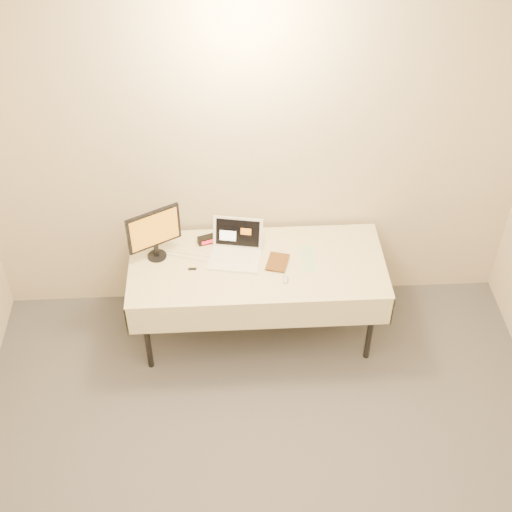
{
  "coord_description": "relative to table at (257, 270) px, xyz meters",
  "views": [
    {
      "loc": [
        -0.21,
        -1.74,
        4.24
      ],
      "look_at": [
        -0.01,
        1.99,
        0.86
      ],
      "focal_mm": 50.0,
      "sensor_mm": 36.0,
      "label": 1
    }
  ],
  "objects": [
    {
      "name": "clicker",
      "position": [
        0.19,
        -0.18,
        0.07
      ],
      "size": [
        0.05,
        0.09,
        0.02
      ],
      "primitive_type": "ellipsoid",
      "rotation": [
        0.0,
        0.0,
        -0.11
      ],
      "color": "#BCBCBE",
      "rests_on": "table"
    },
    {
      "name": "usb_dongle",
      "position": [
        -0.47,
        -0.04,
        0.07
      ],
      "size": [
        0.06,
        0.02,
        0.01
      ],
      "primitive_type": "cube",
      "rotation": [
        0.0,
        0.0,
        -0.01
      ],
      "color": "black",
      "rests_on": "table"
    },
    {
      "name": "alarm_clock",
      "position": [
        -0.36,
        0.25,
        0.09
      ],
      "size": [
        0.15,
        0.1,
        0.06
      ],
      "rotation": [
        0.0,
        0.0,
        0.31
      ],
      "color": "black",
      "rests_on": "table"
    },
    {
      "name": "paper_form",
      "position": [
        0.37,
        0.03,
        0.06
      ],
      "size": [
        0.11,
        0.28,
        0.0
      ],
      "primitive_type": "cube",
      "rotation": [
        0.0,
        0.0,
        -0.0
      ],
      "color": "#ADD5A9",
      "rests_on": "table"
    },
    {
      "name": "book",
      "position": [
        0.08,
        0.02,
        0.16
      ],
      "size": [
        0.15,
        0.06,
        0.2
      ],
      "primitive_type": "imported",
      "rotation": [
        0.0,
        0.0,
        -0.29
      ],
      "color": "#92561A",
      "rests_on": "table"
    },
    {
      "name": "table",
      "position": [
        0.0,
        0.0,
        0.0
      ],
      "size": [
        1.86,
        0.81,
        0.74
      ],
      "color": "black",
      "rests_on": "ground"
    },
    {
      "name": "back_wall",
      "position": [
        0.0,
        0.45,
        0.67
      ],
      "size": [
        4.0,
        0.1,
        2.7
      ],
      "primitive_type": "cube",
      "color": "beige",
      "rests_on": "ground"
    },
    {
      "name": "monitor",
      "position": [
        -0.73,
        0.12,
        0.31
      ],
      "size": [
        0.37,
        0.21,
        0.42
      ],
      "rotation": [
        0.0,
        0.0,
        0.49
      ],
      "color": "black",
      "rests_on": "table"
    },
    {
      "name": "laptop",
      "position": [
        -0.15,
        0.1,
        0.12
      ],
      "size": [
        0.42,
        0.39,
        0.25
      ],
      "rotation": [
        0.0,
        0.0,
        -0.18
      ],
      "color": "white",
      "rests_on": "table"
    }
  ]
}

